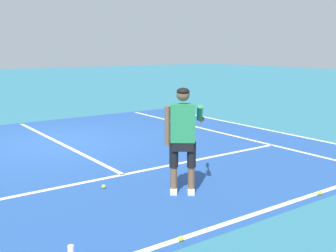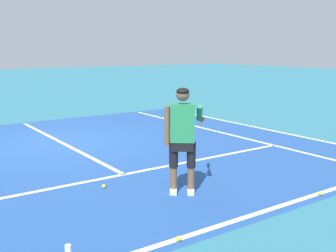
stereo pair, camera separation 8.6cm
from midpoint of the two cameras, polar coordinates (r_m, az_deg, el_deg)
ground_plane at (r=10.57m, az=-15.15°, el=-2.26°), size 80.00×80.00×0.00m
court_inner_surface at (r=9.31m, az=-12.11°, el=-3.85°), size 10.98×9.50×0.00m
line_baseline at (r=5.64m, az=7.29°, el=-13.42°), size 10.98×0.10×0.01m
line_service at (r=7.70m, az=-6.56°, el=-6.73°), size 8.23×0.10×0.01m
line_centre_service at (r=10.53m, az=-15.06°, el=-2.28°), size 0.10×6.40×0.01m
line_singles_right at (r=11.52m, az=6.99°, el=-0.90°), size 0.10×9.10×0.01m
line_doubles_right at (r=12.47m, az=11.65°, el=-0.15°), size 0.10×9.10×0.01m
tennis_player at (r=6.46m, az=1.76°, el=-1.02°), size 1.11×0.83×1.71m
tennis_ball_near_feet at (r=5.15m, az=1.28°, el=-15.41°), size 0.07×0.07×0.07m
tennis_ball_by_baseline at (r=7.05m, az=20.00°, el=-8.74°), size 0.07×0.07×0.07m
tennis_ball_mid_court at (r=7.01m, az=-9.29°, el=-8.32°), size 0.07×0.07×0.07m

